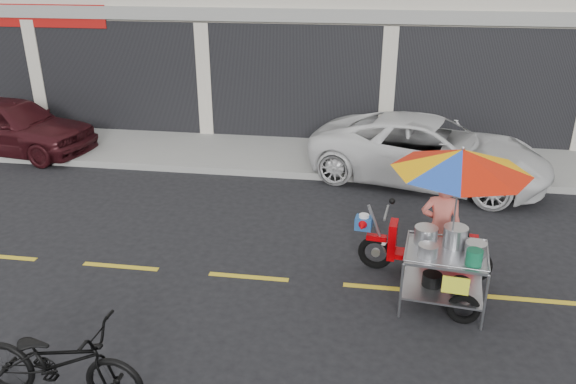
# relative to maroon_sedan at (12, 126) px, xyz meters

# --- Properties ---
(ground) EXTENTS (90.00, 90.00, 0.00)m
(ground) POSITION_rel_maroon_sedan_xyz_m (8.73, -4.70, -0.68)
(ground) COLOR black
(sidewalk) EXTENTS (45.00, 3.00, 0.15)m
(sidewalk) POSITION_rel_maroon_sedan_xyz_m (8.73, 0.80, -0.60)
(sidewalk) COLOR gray
(sidewalk) RESTS_ON ground
(centerline) EXTENTS (42.00, 0.10, 0.01)m
(centerline) POSITION_rel_maroon_sedan_xyz_m (8.73, -4.70, -0.67)
(centerline) COLOR gold
(centerline) RESTS_ON ground
(maroon_sedan) EXTENTS (4.15, 2.15, 1.35)m
(maroon_sedan) POSITION_rel_maroon_sedan_xyz_m (0.00, 0.00, 0.00)
(maroon_sedan) COLOR #391015
(maroon_sedan) RESTS_ON ground
(white_pickup) EXTENTS (5.24, 3.41, 1.34)m
(white_pickup) POSITION_rel_maroon_sedan_xyz_m (9.61, -0.38, -0.00)
(white_pickup) COLOR white
(white_pickup) RESTS_ON ground
(near_bicycle) EXTENTS (1.92, 0.75, 1.00)m
(near_bicycle) POSITION_rel_maroon_sedan_xyz_m (5.31, -7.40, -0.18)
(near_bicycle) COLOR black
(near_bicycle) RESTS_ON ground
(food_vendor_rig) EXTENTS (2.25, 1.98, 2.26)m
(food_vendor_rig) POSITION_rel_maroon_sedan_xyz_m (9.48, -4.70, 0.75)
(food_vendor_rig) COLOR black
(food_vendor_rig) RESTS_ON ground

